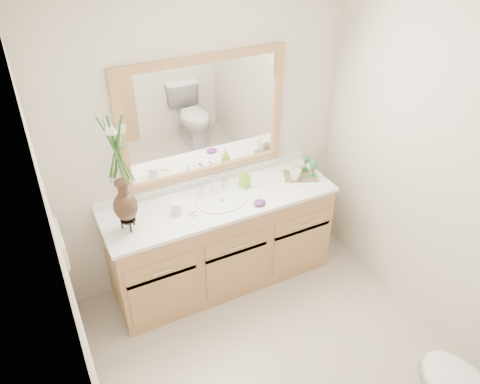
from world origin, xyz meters
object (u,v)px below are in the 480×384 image
tumbler (177,208)px  tray (300,176)px  flower_vase (118,161)px  soap_bottle (245,179)px

tumbler → tray: size_ratio=0.36×
flower_vase → tray: bearing=1.7°
flower_vase → tumbler: (0.37, 0.02, -0.51)m
flower_vase → tumbler: bearing=3.1°
tumbler → tray: bearing=1.2°
tray → flower_vase: bearing=-154.6°
flower_vase → soap_bottle: size_ratio=5.89×
tray → tumbler: bearing=-155.1°
soap_bottle → tray: soap_bottle is taller
tumbler → tray: tumbler is taller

